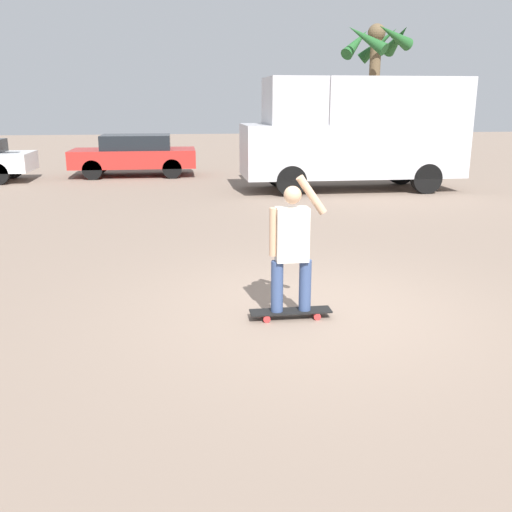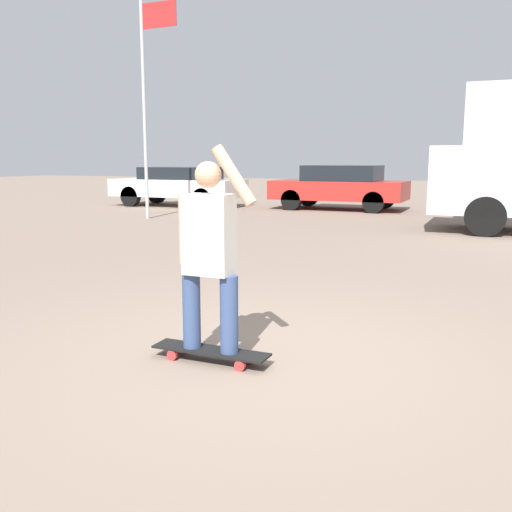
# 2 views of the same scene
# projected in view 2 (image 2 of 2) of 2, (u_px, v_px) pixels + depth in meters

# --- Properties ---
(ground_plane) EXTENTS (80.00, 80.00, 0.00)m
(ground_plane) POSITION_uv_depth(u_px,v_px,m) (263.00, 358.00, 4.54)
(ground_plane) COLOR gray
(skateboard) EXTENTS (0.95, 0.22, 0.10)m
(skateboard) POSITION_uv_depth(u_px,v_px,m) (211.00, 352.00, 4.46)
(skateboard) COLOR black
(skateboard) RESTS_ON ground_plane
(person_skateboarder) EXTENTS (0.65, 0.22, 1.58)m
(person_skateboarder) POSITION_uv_depth(u_px,v_px,m) (209.00, 247.00, 4.32)
(person_skateboarder) COLOR #384C7A
(person_skateboarder) RESTS_ON skateboard
(parked_car_red) EXTENTS (4.13, 1.92, 1.38)m
(parked_car_red) POSITION_uv_depth(u_px,v_px,m) (340.00, 186.00, 17.90)
(parked_car_red) COLOR black
(parked_car_red) RESTS_ON ground_plane
(parked_car_white) EXTENTS (4.43, 1.79, 1.31)m
(parked_car_white) POSITION_uv_depth(u_px,v_px,m) (179.00, 185.00, 19.18)
(parked_car_white) COLOR black
(parked_car_white) RESTS_ON ground_plane
(flagpole) EXTENTS (1.09, 0.12, 5.70)m
(flagpole) POSITION_uv_depth(u_px,v_px,m) (147.00, 89.00, 14.67)
(flagpole) COLOR #B7B7BC
(flagpole) RESTS_ON ground_plane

